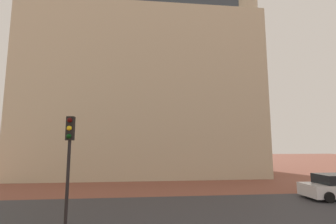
{
  "coord_description": "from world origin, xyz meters",
  "views": [
    {
      "loc": [
        -1.43,
        -3.59,
        3.52
      ],
      "look_at": [
        -0.09,
        9.33,
        5.22
      ],
      "focal_mm": 25.35,
      "sensor_mm": 36.0,
      "label": 1
    }
  ],
  "objects": [
    {
      "name": "street_asphalt_strip",
      "position": [
        0.0,
        9.52,
        0.0
      ],
      "size": [
        120.0,
        6.15,
        0.0
      ],
      "primitive_type": "cube",
      "color": "#38383D",
      "rests_on": "ground_plane"
    },
    {
      "name": "traffic_light_pole",
      "position": [
        -4.18,
        5.67,
        3.16
      ],
      "size": [
        0.28,
        0.34,
        4.52
      ],
      "color": "black",
      "rests_on": "ground_plane"
    },
    {
      "name": "landmark_building",
      "position": [
        -1.36,
        26.38,
        10.58
      ],
      "size": [
        25.69,
        15.29,
        33.12
      ],
      "color": "beige",
      "rests_on": "ground_plane"
    },
    {
      "name": "ground_plane",
      "position": [
        0.0,
        10.0,
        0.0
      ],
      "size": [
        120.0,
        120.0,
        0.0
      ],
      "primitive_type": "plane",
      "color": "brown"
    }
  ]
}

